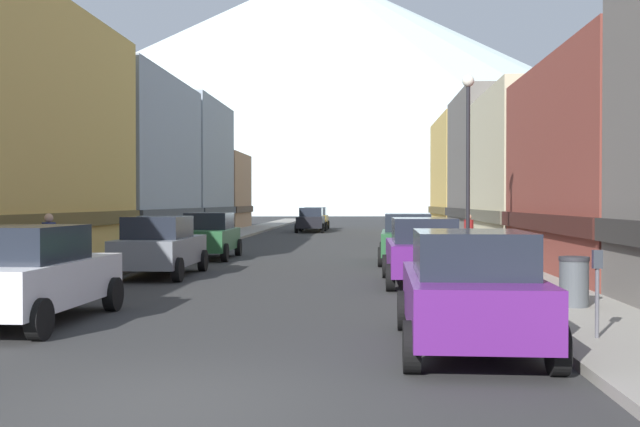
{
  "coord_description": "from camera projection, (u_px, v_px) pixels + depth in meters",
  "views": [
    {
      "loc": [
        2.23,
        -8.15,
        2.21
      ],
      "look_at": [
        0.01,
        30.3,
        1.61
      ],
      "focal_mm": 42.73,
      "sensor_mm": 36.0,
      "label": 1
    }
  ],
  "objects": [
    {
      "name": "ground_plane",
      "position": [
        159.0,
        404.0,
        8.3
      ],
      "size": [
        400.0,
        400.0,
        0.0
      ],
      "primitive_type": "plane",
      "color": "#303030"
    },
    {
      "name": "sidewalk_left",
      "position": [
        216.0,
        239.0,
        43.59
      ],
      "size": [
        2.5,
        100.0,
        0.15
      ],
      "primitive_type": "cube",
      "color": "gray",
      "rests_on": "ground"
    },
    {
      "name": "sidewalk_right",
      "position": [
        435.0,
        240.0,
        42.87
      ],
      "size": [
        2.5,
        100.0,
        0.15
      ],
      "primitive_type": "cube",
      "color": "gray",
      "rests_on": "ground"
    },
    {
      "name": "storefront_left_2",
      "position": [
        87.0,
        164.0,
        39.53
      ],
      "size": [
        9.56,
        12.54,
        8.67
      ],
      "color": "#99A5B2",
      "rests_on": "ground"
    },
    {
      "name": "storefront_left_3",
      "position": [
        175.0,
        170.0,
        51.65
      ],
      "size": [
        6.49,
        11.04,
        8.99
      ],
      "color": "#99A5B2",
      "rests_on": "ground"
    },
    {
      "name": "storefront_left_4",
      "position": [
        192.0,
        193.0,
        61.98
      ],
      "size": [
        8.83,
        8.45,
        6.13
      ],
      "color": "tan",
      "rests_on": "ground"
    },
    {
      "name": "storefront_right_2",
      "position": [
        589.0,
        175.0,
        33.15
      ],
      "size": [
        9.39,
        9.67,
        7.02
      ],
      "color": "beige",
      "rests_on": "ground"
    },
    {
      "name": "storefront_right_3",
      "position": [
        519.0,
        170.0,
        43.06
      ],
      "size": [
        7.36,
        9.68,
        8.3
      ],
      "color": "#66605B",
      "rests_on": "ground"
    },
    {
      "name": "storefront_right_4",
      "position": [
        491.0,
        178.0,
        54.26
      ],
      "size": [
        7.9,
        11.86,
        8.16
      ],
      "color": "#D8B259",
      "rests_on": "ground"
    },
    {
      "name": "car_left_0",
      "position": [
        30.0,
        274.0,
        13.73
      ],
      "size": [
        2.17,
        4.45,
        1.78
      ],
      "color": "silver",
      "rests_on": "ground"
    },
    {
      "name": "car_left_1",
      "position": [
        160.0,
        246.0,
        22.5
      ],
      "size": [
        2.07,
        4.4,
        1.78
      ],
      "color": "slate",
      "rests_on": "ground"
    },
    {
      "name": "car_left_2",
      "position": [
        209.0,
        235.0,
        29.58
      ],
      "size": [
        2.12,
        4.43,
        1.78
      ],
      "color": "#265933",
      "rests_on": "ground"
    },
    {
      "name": "car_right_0",
      "position": [
        470.0,
        290.0,
        11.28
      ],
      "size": [
        2.15,
        4.44,
        1.78
      ],
      "color": "#591E72",
      "rests_on": "ground"
    },
    {
      "name": "car_right_1",
      "position": [
        423.0,
        251.0,
        20.26
      ],
      "size": [
        2.07,
        4.4,
        1.78
      ],
      "color": "#591E72",
      "rests_on": "ground"
    },
    {
      "name": "car_right_2",
      "position": [
        408.0,
        238.0,
        27.33
      ],
      "size": [
        2.22,
        4.47,
        1.78
      ],
      "color": "#265933",
      "rests_on": "ground"
    },
    {
      "name": "car_driving_0",
      "position": [
        311.0,
        220.0,
        55.28
      ],
      "size": [
        2.06,
        4.4,
        1.78
      ],
      "color": "black",
      "rests_on": "ground"
    },
    {
      "name": "car_driving_1",
      "position": [
        316.0,
        218.0,
        60.32
      ],
      "size": [
        2.06,
        4.4,
        1.78
      ],
      "color": "#B28419",
      "rests_on": "ground"
    },
    {
      "name": "parking_meter_near",
      "position": [
        597.0,
        281.0,
        11.48
      ],
      "size": [
        0.14,
        0.1,
        1.33
      ],
      "color": "#595960",
      "rests_on": "sidewalk_right"
    },
    {
      "name": "trash_bin_right",
      "position": [
        574.0,
        281.0,
        14.93
      ],
      "size": [
        0.59,
        0.59,
        0.98
      ],
      "color": "#4C5156",
      "rests_on": "sidewalk_right"
    },
    {
      "name": "pedestrian_0",
      "position": [
        49.0,
        248.0,
        20.48
      ],
      "size": [
        0.36,
        0.36,
        1.74
      ],
      "color": "navy",
      "rests_on": "sidewalk_left"
    },
    {
      "name": "pedestrian_1",
      "position": [
        469.0,
        236.0,
        29.18
      ],
      "size": [
        0.36,
        0.36,
        1.59
      ],
      "color": "maroon",
      "rests_on": "sidewalk_right"
    },
    {
      "name": "streetlamp_right",
      "position": [
        468.0,
        143.0,
        22.8
      ],
      "size": [
        0.36,
        0.36,
        5.86
      ],
      "color": "black",
      "rests_on": "sidewalk_right"
    },
    {
      "name": "mountain_backdrop",
      "position": [
        318.0,
        89.0,
        267.98
      ],
      "size": [
        307.32,
        307.32,
        84.21
      ],
      "primitive_type": "cone",
      "color": "silver",
      "rests_on": "ground"
    }
  ]
}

